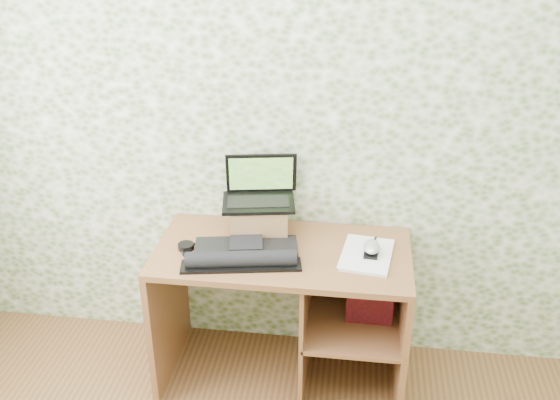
# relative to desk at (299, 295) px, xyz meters

# --- Properties ---
(wall_back) EXTENTS (3.50, 0.00, 3.50)m
(wall_back) POSITION_rel_desk_xyz_m (-0.08, 0.28, 0.82)
(wall_back) COLOR white
(wall_back) RESTS_ON ground
(desk) EXTENTS (1.20, 0.60, 0.75)m
(desk) POSITION_rel_desk_xyz_m (0.00, 0.00, 0.00)
(desk) COLOR brown
(desk) RESTS_ON floor
(riser) EXTENTS (0.31, 0.27, 0.16)m
(riser) POSITION_rel_desk_xyz_m (-0.21, 0.12, 0.35)
(riser) COLOR #9A6545
(riser) RESTS_ON desk
(laptop) EXTENTS (0.38, 0.30, 0.23)m
(laptop) POSITION_rel_desk_xyz_m (-0.21, 0.15, 0.49)
(laptop) COLOR black
(laptop) RESTS_ON riser
(keyboard) EXTENTS (0.55, 0.36, 0.08)m
(keyboard) POSITION_rel_desk_xyz_m (-0.24, -0.12, 0.30)
(keyboard) COLOR black
(keyboard) RESTS_ON desk
(headphones) EXTENTS (0.21, 0.20, 0.03)m
(headphones) POSITION_rel_desk_xyz_m (-0.46, -0.10, 0.28)
(headphones) COLOR black
(headphones) RESTS_ON desk
(notepad) EXTENTS (0.26, 0.35, 0.01)m
(notepad) POSITION_rel_desk_xyz_m (0.31, -0.03, 0.28)
(notepad) COLOR silver
(notepad) RESTS_ON desk
(mouse) EXTENTS (0.09, 0.13, 0.04)m
(mouse) POSITION_rel_desk_xyz_m (0.33, -0.02, 0.30)
(mouse) COLOR silver
(mouse) RESTS_ON notepad
(pen) EXTENTS (0.05, 0.14, 0.01)m
(pen) POSITION_rel_desk_xyz_m (0.34, 0.05, 0.29)
(pen) COLOR black
(pen) RESTS_ON notepad
(red_box) EXTENTS (0.22, 0.07, 0.27)m
(red_box) POSITION_rel_desk_xyz_m (0.35, -0.03, 0.04)
(red_box) COLOR maroon
(red_box) RESTS_ON desk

